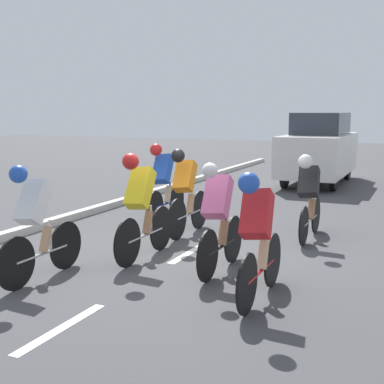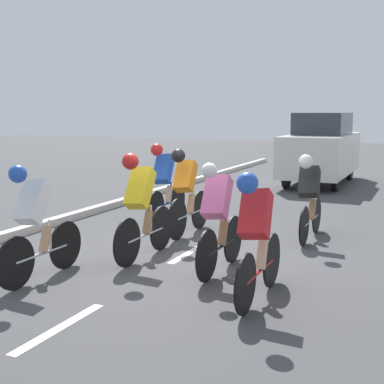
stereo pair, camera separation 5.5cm
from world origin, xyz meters
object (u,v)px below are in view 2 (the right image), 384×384
(cyclist_black, at_px, (309,194))
(support_car, at_px, (321,148))
(cyclist_blue, at_px, (164,179))
(cyclist_orange, at_px, (186,190))
(cyclist_red, at_px, (256,233))
(cyclist_pink, at_px, (218,216))
(cyclist_yellow, at_px, (141,203))
(cyclist_white, at_px, (35,219))

(cyclist_black, xyz_separation_m, support_car, (1.19, -7.21, 0.27))
(cyclist_black, distance_m, cyclist_blue, 3.04)
(cyclist_orange, relative_size, support_car, 0.39)
(cyclist_orange, height_order, cyclist_red, cyclist_orange)
(cyclist_blue, height_order, support_car, support_car)
(cyclist_orange, xyz_separation_m, cyclist_pink, (-1.32, 1.83, -0.03))
(cyclist_orange, distance_m, support_car, 7.78)
(cyclist_red, height_order, cyclist_blue, cyclist_blue)
(cyclist_yellow, bearing_deg, cyclist_white, 62.03)
(cyclist_pink, bearing_deg, cyclist_yellow, -6.82)
(cyclist_yellow, relative_size, support_car, 0.40)
(cyclist_pink, height_order, support_car, support_car)
(cyclist_white, bearing_deg, cyclist_blue, -86.42)
(cyclist_blue, bearing_deg, cyclist_white, 93.58)
(cyclist_blue, relative_size, support_car, 0.38)
(cyclist_orange, distance_m, cyclist_blue, 1.39)
(cyclist_red, bearing_deg, cyclist_black, -88.61)
(cyclist_yellow, bearing_deg, cyclist_black, -132.21)
(cyclist_orange, bearing_deg, cyclist_white, 77.31)
(cyclist_red, relative_size, cyclist_white, 1.03)
(cyclist_black, height_order, support_car, support_car)
(cyclist_red, bearing_deg, cyclist_white, 8.15)
(cyclist_red, bearing_deg, support_car, -83.03)
(cyclist_white, bearing_deg, cyclist_orange, -102.69)
(cyclist_blue, bearing_deg, cyclist_orange, 133.41)
(cyclist_orange, bearing_deg, support_car, -96.29)
(cyclist_red, bearing_deg, cyclist_pink, -46.87)
(cyclist_red, relative_size, cyclist_blue, 1.05)
(cyclist_black, distance_m, cyclist_white, 4.53)
(cyclist_yellow, relative_size, cyclist_blue, 1.07)
(cyclist_pink, distance_m, cyclist_blue, 3.64)
(cyclist_black, relative_size, cyclist_red, 0.98)
(support_car, bearing_deg, cyclist_red, 96.97)
(cyclist_black, xyz_separation_m, cyclist_yellow, (1.99, 2.20, 0.06))
(cyclist_orange, distance_m, cyclist_red, 3.42)
(cyclist_red, xyz_separation_m, support_car, (1.27, -10.41, 0.24))
(cyclist_pink, bearing_deg, cyclist_red, 133.13)
(cyclist_orange, bearing_deg, cyclist_yellow, 91.81)
(cyclist_orange, height_order, cyclist_pink, cyclist_orange)
(cyclist_pink, bearing_deg, cyclist_orange, -54.16)
(cyclist_white, xyz_separation_m, support_car, (-1.55, -10.82, 0.25))
(cyclist_pink, height_order, cyclist_red, cyclist_red)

